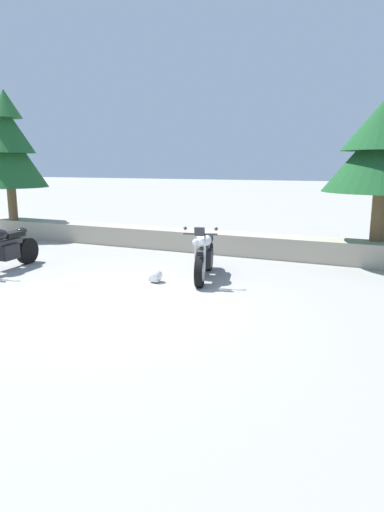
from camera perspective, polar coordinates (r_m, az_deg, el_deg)
ground_plane at (r=7.79m, az=-8.92°, el=-5.86°), size 120.00×120.00×0.00m
stone_wall at (r=11.92m, az=3.57°, el=1.77°), size 36.00×0.80×0.55m
motorcycle_black_near_left at (r=10.69m, az=-23.11°, el=0.83°), size 0.67×2.07×1.18m
motorcycle_white_centre at (r=9.17m, az=1.55°, el=0.09°), size 0.88×2.03×1.18m
rider_helmet at (r=8.93m, az=-4.78°, el=-2.55°), size 0.28×0.28×0.28m
pine_tree_far_left at (r=15.53m, az=-22.74°, el=12.89°), size 2.36×2.36×4.08m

